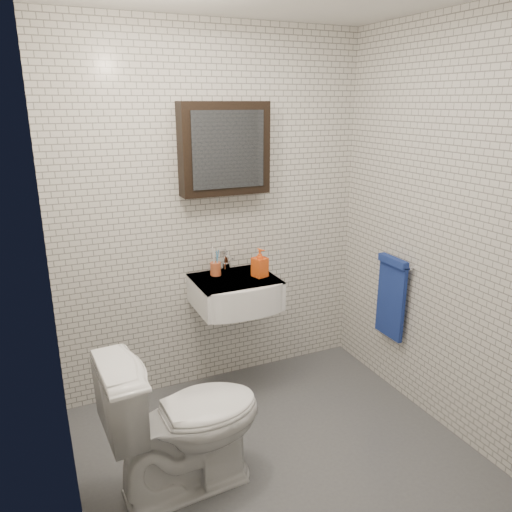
{
  "coord_description": "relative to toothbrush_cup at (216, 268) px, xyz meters",
  "views": [
    {
      "loc": [
        -1.13,
        -2.19,
        2.0
      ],
      "look_at": [
        0.06,
        0.45,
        1.1
      ],
      "focal_mm": 35.0,
      "sensor_mm": 36.0,
      "label": 1
    }
  ],
  "objects": [
    {
      "name": "ground",
      "position": [
        0.05,
        -0.89,
        -0.9
      ],
      "size": [
        2.2,
        2.0,
        0.01
      ],
      "primitive_type": "cube",
      "color": "#4D5055",
      "rests_on": "ground"
    },
    {
      "name": "room_shell",
      "position": [
        0.05,
        -0.89,
        0.57
      ],
      "size": [
        2.22,
        2.02,
        2.51
      ],
      "color": "silver",
      "rests_on": "ground"
    },
    {
      "name": "washbasin",
      "position": [
        0.1,
        -0.15,
        -0.14
      ],
      "size": [
        0.55,
        0.5,
        0.2
      ],
      "color": "white",
      "rests_on": "room_shell"
    },
    {
      "name": "faucet",
      "position": [
        0.1,
        0.04,
        0.02
      ],
      "size": [
        0.06,
        0.2,
        0.15
      ],
      "color": "silver",
      "rests_on": "washbasin"
    },
    {
      "name": "mirror_cabinet",
      "position": [
        0.1,
        0.04,
        0.8
      ],
      "size": [
        0.6,
        0.15,
        0.6
      ],
      "color": "black",
      "rests_on": "room_shell"
    },
    {
      "name": "towel_rail",
      "position": [
        1.09,
        -0.54,
        -0.18
      ],
      "size": [
        0.09,
        0.3,
        0.58
      ],
      "color": "silver",
      "rests_on": "room_shell"
    },
    {
      "name": "toothbrush_cup",
      "position": [
        0.0,
        0.0,
        0.0
      ],
      "size": [
        0.09,
        0.09,
        0.2
      ],
      "rotation": [
        0.0,
        0.0,
        0.37
      ],
      "color": "#BE562F",
      "rests_on": "washbasin"
    },
    {
      "name": "soap_bottle",
      "position": [
        0.27,
        -0.15,
        0.05
      ],
      "size": [
        0.11,
        0.11,
        0.2
      ],
      "primitive_type": "imported",
      "rotation": [
        0.0,
        0.0,
        0.32
      ],
      "color": "orange",
      "rests_on": "washbasin"
    },
    {
      "name": "toilet",
      "position": [
        -0.51,
        -0.9,
        -0.49
      ],
      "size": [
        0.84,
        0.51,
        0.83
      ],
      "primitive_type": "imported",
      "rotation": [
        0.0,
        0.0,
        1.63
      ],
      "color": "white",
      "rests_on": "ground"
    }
  ]
}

